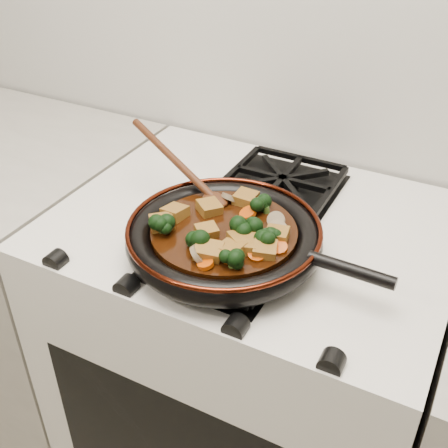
% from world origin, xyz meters
% --- Properties ---
extents(stove, '(0.76, 0.60, 0.90)m').
position_xyz_m(stove, '(0.00, 1.69, 0.45)').
color(stove, silver).
rests_on(stove, ground).
extents(burner_grate_front, '(0.23, 0.23, 0.03)m').
position_xyz_m(burner_grate_front, '(0.00, 1.55, 0.91)').
color(burner_grate_front, black).
rests_on(burner_grate_front, stove).
extents(burner_grate_back, '(0.23, 0.23, 0.03)m').
position_xyz_m(burner_grate_back, '(0.00, 1.83, 0.91)').
color(burner_grate_back, black).
rests_on(burner_grate_back, stove).
extents(skillet, '(0.47, 0.34, 0.05)m').
position_xyz_m(skillet, '(0.00, 1.56, 0.94)').
color(skillet, black).
rests_on(skillet, burner_grate_front).
extents(braising_sauce, '(0.25, 0.25, 0.02)m').
position_xyz_m(braising_sauce, '(0.00, 1.56, 0.95)').
color(braising_sauce, black).
rests_on(braising_sauce, skillet).
extents(tofu_cube_0, '(0.04, 0.04, 0.02)m').
position_xyz_m(tofu_cube_0, '(0.05, 1.55, 0.97)').
color(tofu_cube_0, brown).
rests_on(tofu_cube_0, braising_sauce).
extents(tofu_cube_1, '(0.05, 0.05, 0.03)m').
position_xyz_m(tofu_cube_1, '(0.01, 1.48, 0.97)').
color(tofu_cube_1, brown).
rests_on(tofu_cube_1, braising_sauce).
extents(tofu_cube_2, '(0.04, 0.04, 0.02)m').
position_xyz_m(tofu_cube_2, '(-0.00, 1.66, 0.97)').
color(tofu_cube_2, brown).
rests_on(tofu_cube_2, braising_sauce).
extents(tofu_cube_3, '(0.05, 0.05, 0.02)m').
position_xyz_m(tofu_cube_3, '(0.04, 1.54, 0.97)').
color(tofu_cube_3, brown).
rests_on(tofu_cube_3, braising_sauce).
extents(tofu_cube_4, '(0.05, 0.05, 0.02)m').
position_xyz_m(tofu_cube_4, '(-0.10, 1.52, 0.97)').
color(tofu_cube_4, brown).
rests_on(tofu_cube_4, braising_sauce).
extents(tofu_cube_5, '(0.06, 0.05, 0.02)m').
position_xyz_m(tofu_cube_5, '(-0.05, 1.60, 0.97)').
color(tofu_cube_5, brown).
rests_on(tofu_cube_5, braising_sauce).
extents(tofu_cube_6, '(0.05, 0.05, 0.03)m').
position_xyz_m(tofu_cube_6, '(0.04, 1.50, 0.97)').
color(tofu_cube_6, brown).
rests_on(tofu_cube_6, braising_sauce).
extents(tofu_cube_7, '(0.05, 0.05, 0.02)m').
position_xyz_m(tofu_cube_7, '(0.06, 1.53, 0.97)').
color(tofu_cube_7, brown).
rests_on(tofu_cube_7, braising_sauce).
extents(tofu_cube_8, '(0.05, 0.05, 0.03)m').
position_xyz_m(tofu_cube_8, '(-0.09, 1.56, 0.97)').
color(tofu_cube_8, brown).
rests_on(tofu_cube_8, braising_sauce).
extents(tofu_cube_9, '(0.05, 0.05, 0.02)m').
position_xyz_m(tofu_cube_9, '(0.09, 1.53, 0.97)').
color(tofu_cube_9, brown).
rests_on(tofu_cube_9, braising_sauce).
extents(tofu_cube_10, '(0.05, 0.05, 0.02)m').
position_xyz_m(tofu_cube_10, '(-0.02, 1.53, 0.97)').
color(tofu_cube_10, brown).
rests_on(tofu_cube_10, braising_sauce).
extents(tofu_cube_11, '(0.04, 0.05, 0.02)m').
position_xyz_m(tofu_cube_11, '(0.09, 1.58, 0.97)').
color(tofu_cube_11, brown).
rests_on(tofu_cube_11, braising_sauce).
extents(broccoli_floret_0, '(0.08, 0.09, 0.08)m').
position_xyz_m(broccoli_floret_0, '(-0.09, 1.50, 0.97)').
color(broccoli_floret_0, black).
rests_on(broccoli_floret_0, braising_sauce).
extents(broccoli_floret_1, '(0.09, 0.08, 0.07)m').
position_xyz_m(broccoli_floret_1, '(0.09, 1.56, 0.97)').
color(broccoli_floret_1, black).
rests_on(broccoli_floret_1, braising_sauce).
extents(broccoli_floret_2, '(0.08, 0.09, 0.06)m').
position_xyz_m(broccoli_floret_2, '(-0.01, 1.50, 0.97)').
color(broccoli_floret_2, black).
rests_on(broccoli_floret_2, braising_sauce).
extents(broccoli_floret_3, '(0.08, 0.09, 0.07)m').
position_xyz_m(broccoli_floret_3, '(0.04, 1.57, 0.97)').
color(broccoli_floret_3, black).
rests_on(broccoli_floret_3, braising_sauce).
extents(broccoli_floret_4, '(0.07, 0.08, 0.07)m').
position_xyz_m(broccoli_floret_4, '(0.06, 1.48, 0.97)').
color(broccoli_floret_4, black).
rests_on(broccoli_floret_4, braising_sauce).
extents(broccoli_floret_5, '(0.07, 0.06, 0.06)m').
position_xyz_m(broccoli_floret_5, '(0.04, 1.64, 0.97)').
color(broccoli_floret_5, black).
rests_on(broccoli_floret_5, braising_sauce).
extents(carrot_coin_0, '(0.03, 0.03, 0.03)m').
position_xyz_m(carrot_coin_0, '(0.02, 1.62, 0.96)').
color(carrot_coin_0, '#B23B04').
rests_on(carrot_coin_0, braising_sauce).
extents(carrot_coin_1, '(0.03, 0.03, 0.02)m').
position_xyz_m(carrot_coin_1, '(0.08, 1.52, 0.96)').
color(carrot_coin_1, '#B23B04').
rests_on(carrot_coin_1, braising_sauce).
extents(carrot_coin_2, '(0.03, 0.03, 0.01)m').
position_xyz_m(carrot_coin_2, '(0.01, 1.50, 0.96)').
color(carrot_coin_2, '#B23B04').
rests_on(carrot_coin_2, braising_sauce).
extents(carrot_coin_3, '(0.03, 0.03, 0.02)m').
position_xyz_m(carrot_coin_3, '(0.04, 1.49, 0.96)').
color(carrot_coin_3, '#B23B04').
rests_on(carrot_coin_3, braising_sauce).
extents(carrot_coin_4, '(0.03, 0.03, 0.02)m').
position_xyz_m(carrot_coin_4, '(0.11, 1.55, 0.96)').
color(carrot_coin_4, '#B23B04').
rests_on(carrot_coin_4, braising_sauce).
extents(carrot_coin_5, '(0.03, 0.03, 0.01)m').
position_xyz_m(carrot_coin_5, '(0.02, 1.46, 0.96)').
color(carrot_coin_5, '#B23B04').
rests_on(carrot_coin_5, braising_sauce).
extents(mushroom_slice_0, '(0.04, 0.05, 0.03)m').
position_xyz_m(mushroom_slice_0, '(0.09, 1.55, 0.97)').
color(mushroom_slice_0, brown).
rests_on(mushroom_slice_0, braising_sauce).
extents(mushroom_slice_1, '(0.05, 0.05, 0.02)m').
position_xyz_m(mushroom_slice_1, '(0.09, 1.60, 0.97)').
color(mushroom_slice_1, brown).
rests_on(mushroom_slice_1, braising_sauce).
extents(mushroom_slice_2, '(0.04, 0.05, 0.04)m').
position_xyz_m(mushroom_slice_2, '(0.00, 1.47, 0.97)').
color(mushroom_slice_2, brown).
rests_on(mushroom_slice_2, braising_sauce).
extents(mushroom_slice_3, '(0.04, 0.04, 0.03)m').
position_xyz_m(mushroom_slice_3, '(-0.03, 1.65, 0.97)').
color(mushroom_slice_3, brown).
rests_on(mushroom_slice_3, braising_sauce).
extents(mushroom_slice_4, '(0.04, 0.03, 0.03)m').
position_xyz_m(mushroom_slice_4, '(0.07, 1.62, 0.97)').
color(mushroom_slice_4, brown).
rests_on(mushroom_slice_4, braising_sauce).
extents(wooden_spoon, '(0.16, 0.08, 0.26)m').
position_xyz_m(wooden_spoon, '(-0.12, 1.66, 0.99)').
color(wooden_spoon, '#411E0D').
rests_on(wooden_spoon, braising_sauce).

